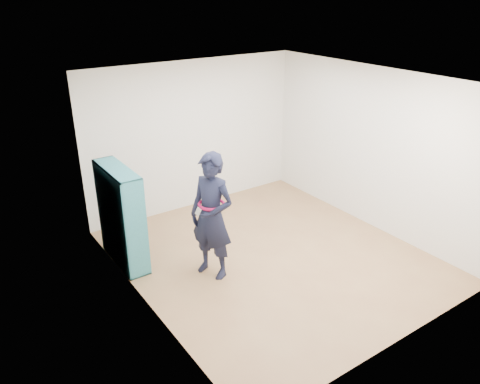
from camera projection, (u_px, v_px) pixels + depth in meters
floor at (272, 256)px, 6.98m from camera, size 4.50×4.50×0.00m
ceiling at (277, 80)px, 5.93m from camera, size 4.50×4.50×0.00m
wall_left at (139, 212)px, 5.42m from camera, size 0.02×4.50×2.60m
wall_right at (372, 149)px, 7.49m from camera, size 0.02×4.50×2.60m
wall_back at (194, 136)px, 8.15m from camera, size 4.00×0.02×2.60m
wall_front at (412, 243)px, 4.76m from camera, size 4.00×0.02×2.60m
bookshelf at (120, 218)px, 6.58m from camera, size 0.32×1.08×1.44m
person at (212, 216)px, 6.22m from camera, size 0.65×0.76×1.77m
smartphone at (198, 211)px, 6.10m from camera, size 0.06×0.11×0.15m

